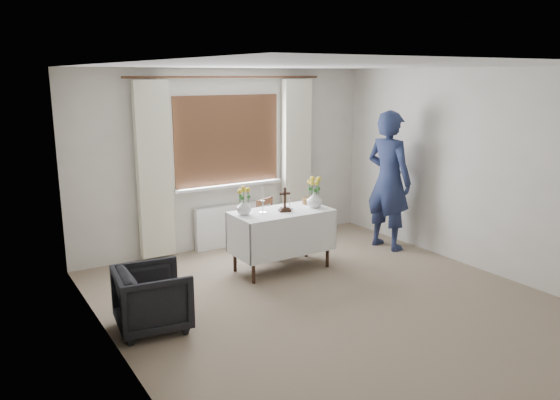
# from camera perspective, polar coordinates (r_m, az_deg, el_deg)

# --- Properties ---
(ground) EXTENTS (5.00, 5.00, 0.00)m
(ground) POSITION_cam_1_polar(r_m,az_deg,el_deg) (6.02, 5.53, -10.73)
(ground) COLOR gray
(ground) RESTS_ON ground
(altar_table) EXTENTS (1.24, 0.64, 0.76)m
(altar_table) POSITION_cam_1_polar(r_m,az_deg,el_deg) (6.87, 0.18, -4.23)
(altar_table) COLOR white
(altar_table) RESTS_ON ground
(wooden_chair) EXTENTS (0.47, 0.47, 0.79)m
(wooden_chair) POSITION_cam_1_polar(r_m,az_deg,el_deg) (7.36, -0.67, -2.93)
(wooden_chair) COLOR brown
(wooden_chair) RESTS_ON ground
(armchair) EXTENTS (0.75, 0.73, 0.62)m
(armchair) POSITION_cam_1_polar(r_m,az_deg,el_deg) (5.48, -13.17, -9.98)
(armchair) COLOR black
(armchair) RESTS_ON ground
(person) EXTENTS (0.58, 0.78, 1.94)m
(person) POSITION_cam_1_polar(r_m,az_deg,el_deg) (7.75, 11.28, 2.01)
(person) COLOR navy
(person) RESTS_ON ground
(radiator) EXTENTS (1.10, 0.10, 0.60)m
(radiator) POSITION_cam_1_polar(r_m,az_deg,el_deg) (7.86, -5.11, -2.65)
(radiator) COLOR silver
(radiator) RESTS_ON ground
(wooden_cross) EXTENTS (0.16, 0.14, 0.30)m
(wooden_cross) POSITION_cam_1_polar(r_m,az_deg,el_deg) (6.71, 0.51, 0.05)
(wooden_cross) COLOR black
(wooden_cross) RESTS_ON altar_table
(candlestick_left) EXTENTS (0.12, 0.12, 0.32)m
(candlestick_left) POSITION_cam_1_polar(r_m,az_deg,el_deg) (6.63, -1.82, -0.01)
(candlestick_left) COLOR silver
(candlestick_left) RESTS_ON altar_table
(candlestick_right) EXTENTS (0.12, 0.12, 0.32)m
(candlestick_right) POSITION_cam_1_polar(r_m,az_deg,el_deg) (6.81, 1.01, 0.34)
(candlestick_right) COLOR silver
(candlestick_right) RESTS_ON altar_table
(flower_vase_left) EXTENTS (0.23, 0.23, 0.19)m
(flower_vase_left) POSITION_cam_1_polar(r_m,az_deg,el_deg) (6.58, -3.79, -0.74)
(flower_vase_left) COLOR silver
(flower_vase_left) RESTS_ON altar_table
(flower_vase_right) EXTENTS (0.21, 0.21, 0.20)m
(flower_vase_right) POSITION_cam_1_polar(r_m,az_deg,el_deg) (6.93, 3.61, 0.04)
(flower_vase_right) COLOR silver
(flower_vase_right) RESTS_ON altar_table
(wicker_basket) EXTENTS (0.24, 0.24, 0.07)m
(wicker_basket) POSITION_cam_1_polar(r_m,az_deg,el_deg) (7.15, 3.09, -0.10)
(wicker_basket) COLOR brown
(wicker_basket) RESTS_ON altar_table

